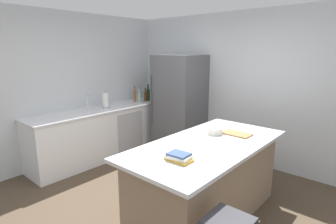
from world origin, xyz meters
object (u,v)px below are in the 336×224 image
refrigerator (179,105)px  wine_bottle (148,94)px  kitchen_island (207,179)px  sink_faucet (88,102)px  paper_towel_roll (106,100)px  gin_bottle (139,96)px  vinegar_bottle (135,96)px  syrup_bottle (145,96)px  mixing_bowl (214,131)px  whiskey_bottle (152,94)px  hot_sauce_bottle (148,95)px  cutting_board (237,134)px  cookbook_stack (179,157)px

refrigerator → wine_bottle: bearing=-177.9°
kitchen_island → sink_faucet: bearing=178.5°
paper_towel_roll → sink_faucet: bearing=-95.1°
gin_bottle → vinegar_bottle: 0.10m
sink_faucet → wine_bottle: size_ratio=0.87×
sink_faucet → wine_bottle: bearing=84.7°
syrup_bottle → mixing_bowl: 2.49m
refrigerator → whiskey_bottle: 0.93m
hot_sauce_bottle → vinegar_bottle: vinegar_bottle is taller
paper_towel_roll → hot_sauce_bottle: size_ratio=1.26×
refrigerator → sink_faucet: bearing=-124.1°
sink_faucet → hot_sauce_bottle: 1.47m
sink_faucet → vinegar_bottle: 1.08m
mixing_bowl → cutting_board: size_ratio=0.58×
whiskey_bottle → vinegar_bottle: vinegar_bottle is taller
gin_bottle → cutting_board: bearing=-15.8°
syrup_bottle → cutting_board: size_ratio=0.79×
paper_towel_roll → cookbook_stack: size_ratio=1.21×
whiskey_bottle → vinegar_bottle: 0.49m
sink_faucet → mixing_bowl: bearing=6.7°
sink_faucet → paper_towel_roll: size_ratio=0.96×
sink_faucet → syrup_bottle: sink_faucet is taller
hot_sauce_bottle → vinegar_bottle: size_ratio=0.77×
wine_bottle → cookbook_stack: bearing=-39.5°
gin_bottle → kitchen_island: bearing=-26.6°
whiskey_bottle → syrup_bottle: bearing=-73.1°
wine_bottle → refrigerator: bearing=2.1°
whiskey_bottle → cookbook_stack: size_ratio=1.08×
kitchen_island → whiskey_bottle: whiskey_bottle is taller
kitchen_island → vinegar_bottle: (-2.51, 1.14, 0.58)m
paper_towel_roll → gin_bottle: 0.82m
hot_sauce_bottle → gin_bottle: (0.06, -0.30, 0.02)m
kitchen_island → hot_sauce_bottle: (-2.53, 1.54, 0.55)m
refrigerator → mixing_bowl: refrigerator is taller
refrigerator → cookbook_stack: 2.65m
kitchen_island → mixing_bowl: 0.62m
refrigerator → kitchen_island: bearing=-42.5°
whiskey_bottle → hot_sauce_bottle: (-0.03, -0.10, -0.01)m
hot_sauce_bottle → wine_bottle: (0.12, -0.11, 0.04)m
wine_bottle → cookbook_stack: size_ratio=1.34×
hot_sauce_bottle → mixing_bowl: hot_sauce_bottle is taller
hot_sauce_bottle → paper_towel_roll: bearing=-88.6°
sink_faucet → vinegar_bottle: (0.02, 1.08, -0.03)m
paper_towel_roll → cutting_board: bearing=2.1°
wine_bottle → cookbook_stack: wine_bottle is taller
hot_sauce_bottle → mixing_bowl: size_ratio=1.21×
cutting_board → whiskey_bottle: bearing=156.6°
refrigerator → sink_faucet: size_ratio=6.23×
refrigerator → paper_towel_roll: bearing=-131.2°
syrup_bottle → mixing_bowl: bearing=-23.6°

